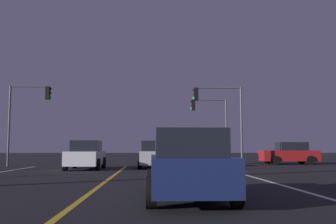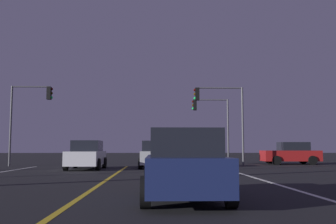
{
  "view_description": "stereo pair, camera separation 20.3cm",
  "coord_description": "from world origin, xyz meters",
  "px_view_note": "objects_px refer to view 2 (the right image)",
  "views": [
    {
      "loc": [
        1.69,
        1.67,
        1.26
      ],
      "look_at": [
        2.58,
        21.52,
        3.12
      ],
      "focal_mm": 41.08,
      "sensor_mm": 36.0,
      "label": 1
    },
    {
      "loc": [
        1.89,
        1.67,
        1.26
      ],
      "look_at": [
        2.58,
        21.52,
        3.12
      ],
      "focal_mm": 41.08,
      "sensor_mm": 36.0,
      "label": 2
    }
  ],
  "objects_px": {
    "traffic_light_near_right": "(219,107)",
    "traffic_light_near_left": "(31,107)",
    "car_oncoming": "(87,155)",
    "traffic_light_far_right": "(211,115)",
    "car_ahead_far": "(155,155)",
    "car_lead_same_lane": "(184,166)",
    "car_crossing_side": "(291,154)"
  },
  "relations": [
    {
      "from": "traffic_light_near_right",
      "to": "traffic_light_near_left",
      "type": "relative_size",
      "value": 1.0
    },
    {
      "from": "car_ahead_far",
      "to": "car_oncoming",
      "type": "height_order",
      "value": "same"
    },
    {
      "from": "traffic_light_far_right",
      "to": "car_oncoming",
      "type": "bearing_deg",
      "value": 46.73
    },
    {
      "from": "car_crossing_side",
      "to": "car_lead_same_lane",
      "type": "height_order",
      "value": "same"
    },
    {
      "from": "car_crossing_side",
      "to": "car_lead_same_lane",
      "type": "xyz_separation_m",
      "value": [
        -9.76,
        -19.85,
        0.0
      ]
    },
    {
      "from": "traffic_light_near_right",
      "to": "traffic_light_near_left",
      "type": "distance_m",
      "value": 13.29
    },
    {
      "from": "car_oncoming",
      "to": "traffic_light_far_right",
      "type": "xyz_separation_m",
      "value": [
        8.84,
        9.39,
        3.21
      ]
    },
    {
      "from": "traffic_light_near_right",
      "to": "traffic_light_near_left",
      "type": "xyz_separation_m",
      "value": [
        -13.29,
        -0.0,
        -0.03
      ]
    },
    {
      "from": "traffic_light_near_left",
      "to": "traffic_light_far_right",
      "type": "relative_size",
      "value": 1.03
    },
    {
      "from": "car_lead_same_lane",
      "to": "traffic_light_near_right",
      "type": "relative_size",
      "value": 0.77
    },
    {
      "from": "traffic_light_near_right",
      "to": "car_ahead_far",
      "type": "bearing_deg",
      "value": 29.65
    },
    {
      "from": "traffic_light_near_left",
      "to": "car_lead_same_lane",
      "type": "bearing_deg",
      "value": -61.88
    },
    {
      "from": "car_crossing_side",
      "to": "traffic_light_far_right",
      "type": "bearing_deg",
      "value": -29.84
    },
    {
      "from": "car_ahead_far",
      "to": "car_lead_same_lane",
      "type": "relative_size",
      "value": 1.0
    },
    {
      "from": "car_ahead_far",
      "to": "traffic_light_far_right",
      "type": "xyz_separation_m",
      "value": [
        4.74,
        8.09,
        3.21
      ]
    },
    {
      "from": "car_ahead_far",
      "to": "traffic_light_near_left",
      "type": "distance_m",
      "value": 9.7
    },
    {
      "from": "car_ahead_far",
      "to": "car_oncoming",
      "type": "bearing_deg",
      "value": 107.53
    },
    {
      "from": "car_lead_same_lane",
      "to": "traffic_light_near_left",
      "type": "distance_m",
      "value": 20.24
    },
    {
      "from": "car_lead_same_lane",
      "to": "car_ahead_far",
      "type": "bearing_deg",
      "value": 2.58
    },
    {
      "from": "car_crossing_side",
      "to": "car_lead_same_lane",
      "type": "distance_m",
      "value": 22.12
    },
    {
      "from": "car_lead_same_lane",
      "to": "traffic_light_near_left",
      "type": "bearing_deg",
      "value": 28.12
    },
    {
      "from": "traffic_light_near_right",
      "to": "traffic_light_far_right",
      "type": "bearing_deg",
      "value": -91.96
    },
    {
      "from": "traffic_light_near_right",
      "to": "traffic_light_far_right",
      "type": "xyz_separation_m",
      "value": [
        0.19,
        5.5,
        -0.14
      ]
    },
    {
      "from": "car_crossing_side",
      "to": "car_ahead_far",
      "type": "distance_m",
      "value": 11.5
    },
    {
      "from": "car_oncoming",
      "to": "traffic_light_near_right",
      "type": "xyz_separation_m",
      "value": [
        8.65,
        3.89,
        3.34
      ]
    },
    {
      "from": "car_oncoming",
      "to": "traffic_light_near_right",
      "type": "height_order",
      "value": "traffic_light_near_right"
    },
    {
      "from": "car_ahead_far",
      "to": "traffic_light_near_left",
      "type": "bearing_deg",
      "value": 73.47
    },
    {
      "from": "car_oncoming",
      "to": "traffic_light_near_right",
      "type": "distance_m",
      "value": 10.05
    },
    {
      "from": "car_lead_same_lane",
      "to": "traffic_light_near_right",
      "type": "distance_m",
      "value": 18.34
    },
    {
      "from": "car_oncoming",
      "to": "car_ahead_far",
      "type": "bearing_deg",
      "value": 107.53
    },
    {
      "from": "car_ahead_far",
      "to": "car_oncoming",
      "type": "distance_m",
      "value": 4.29
    },
    {
      "from": "car_oncoming",
      "to": "traffic_light_far_right",
      "type": "height_order",
      "value": "traffic_light_far_right"
    }
  ]
}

